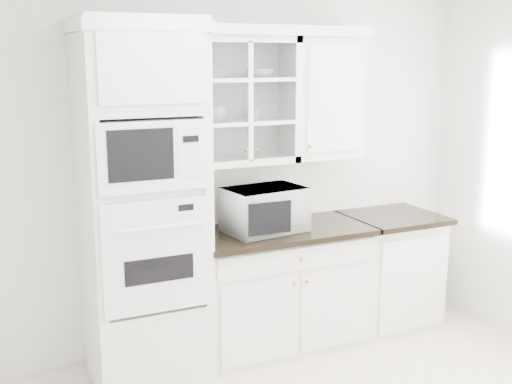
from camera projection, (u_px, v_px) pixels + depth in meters
name	position (u px, v px, depth m)	size (l,w,h in m)	color
room_shell	(320.00, 126.00, 3.53)	(4.00, 3.50, 2.70)	white
oven_column	(143.00, 205.00, 4.21)	(0.76, 0.68, 2.40)	white
base_cabinet_run	(279.00, 287.00, 4.82)	(1.32, 0.67, 0.92)	white
extra_base_cabinet	(389.00, 269.00, 5.23)	(0.72, 0.67, 0.92)	white
upper_cabinet_glass	(241.00, 101.00, 4.55)	(0.80, 0.33, 0.90)	white
upper_cabinet_solid	(323.00, 98.00, 4.83)	(0.55, 0.33, 0.90)	white
crown_molding	(228.00, 30.00, 4.38)	(2.14, 0.38, 0.07)	white
countertop_microwave	(263.00, 209.00, 4.61)	(0.55, 0.46, 0.32)	white
bowl_a	(212.00, 74.00, 4.40)	(0.23, 0.23, 0.06)	white
bowl_b	(260.00, 73.00, 4.59)	(0.20, 0.20, 0.06)	white
cup_a	(216.00, 114.00, 4.49)	(0.14, 0.14, 0.11)	white
cup_b	(254.00, 113.00, 4.63)	(0.10, 0.10, 0.09)	white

